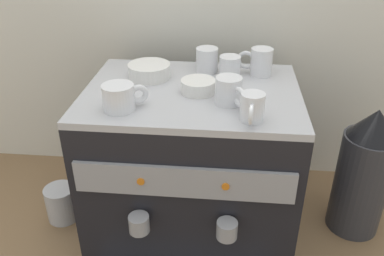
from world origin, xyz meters
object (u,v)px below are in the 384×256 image
object	(u,v)px
ceramic_cup_2	(120,97)
ceramic_cup_3	(229,91)
ceramic_cup_0	(230,66)
ceramic_cup_5	(206,60)
ceramic_bowl_1	(149,71)
ceramic_cup_1	(252,108)
ceramic_bowl_0	(198,86)
milk_pitcher	(62,203)
coffee_grinder	(363,173)
espresso_machine	(192,162)
ceramic_cup_4	(260,62)

from	to	relation	value
ceramic_cup_2	ceramic_cup_3	size ratio (longest dim) A/B	1.16
ceramic_cup_0	ceramic_cup_5	bearing A→B (deg)	152.85
ceramic_cup_0	ceramic_bowl_1	size ratio (longest dim) A/B	0.77
ceramic_cup_1	ceramic_bowl_0	bearing A→B (deg)	132.69
ceramic_cup_2	milk_pitcher	world-z (taller)	ceramic_cup_2
ceramic_cup_1	ceramic_bowl_0	xyz separation A→B (m)	(-0.14, 0.16, -0.02)
ceramic_cup_0	ceramic_cup_3	bearing A→B (deg)	-89.30
ceramic_bowl_0	milk_pitcher	distance (m)	0.65
coffee_grinder	ceramic_cup_5	bearing A→B (deg)	167.45
ceramic_bowl_0	espresso_machine	bearing A→B (deg)	151.62
ceramic_cup_2	ceramic_bowl_1	size ratio (longest dim) A/B	0.89
ceramic_cup_3	ceramic_bowl_1	xyz separation A→B (m)	(-0.25, 0.16, -0.02)
ceramic_cup_2	coffee_grinder	xyz separation A→B (m)	(0.72, 0.17, -0.32)
ceramic_cup_0	ceramic_cup_2	bearing A→B (deg)	-137.71
ceramic_cup_1	coffee_grinder	size ratio (longest dim) A/B	0.22
ceramic_cup_5	espresso_machine	bearing A→B (deg)	-101.49
ceramic_cup_4	ceramic_bowl_0	size ratio (longest dim) A/B	1.12
ceramic_bowl_1	ceramic_cup_0	bearing A→B (deg)	7.30
ceramic_cup_4	coffee_grinder	bearing A→B (deg)	-16.37
ceramic_cup_0	ceramic_bowl_0	world-z (taller)	ceramic_cup_0
ceramic_cup_5	ceramic_bowl_1	distance (m)	0.18
ceramic_cup_0	ceramic_cup_2	distance (m)	0.37
ceramic_cup_1	ceramic_cup_5	bearing A→B (deg)	112.52
ceramic_cup_5	ceramic_bowl_1	world-z (taller)	ceramic_cup_5
ceramic_cup_3	coffee_grinder	distance (m)	0.55
ceramic_cup_1	ceramic_cup_3	xyz separation A→B (m)	(-0.06, 0.09, 0.00)
ceramic_cup_3	coffee_grinder	size ratio (longest dim) A/B	0.23
ceramic_cup_1	ceramic_bowl_1	distance (m)	0.39
ceramic_cup_1	ceramic_cup_4	xyz separation A→B (m)	(0.03, 0.31, 0.01)
coffee_grinder	milk_pitcher	distance (m)	1.01
milk_pitcher	ceramic_bowl_1	bearing A→B (deg)	18.74
ceramic_bowl_0	coffee_grinder	size ratio (longest dim) A/B	0.22
ceramic_cup_2	ceramic_bowl_0	world-z (taller)	ceramic_cup_2
ceramic_cup_0	ceramic_bowl_0	bearing A→B (deg)	-124.32
espresso_machine	ceramic_cup_0	bearing A→B (deg)	47.71
ceramic_cup_4	milk_pitcher	distance (m)	0.82
ceramic_cup_3	ceramic_bowl_0	size ratio (longest dim) A/B	1.01
ceramic_cup_0	ceramic_cup_5	size ratio (longest dim) A/B	0.95
ceramic_cup_3	ceramic_bowl_0	world-z (taller)	ceramic_cup_3
ceramic_bowl_0	milk_pitcher	bearing A→B (deg)	-178.65
espresso_machine	ceramic_cup_3	world-z (taller)	ceramic_cup_3
ceramic_cup_0	coffee_grinder	bearing A→B (deg)	-9.88
ceramic_cup_1	ceramic_cup_3	size ratio (longest dim) A/B	0.98
ceramic_cup_3	ceramic_cup_4	world-z (taller)	ceramic_cup_4
ceramic_bowl_1	ceramic_cup_5	bearing A→B (deg)	22.08
ceramic_cup_5	ceramic_cup_2	bearing A→B (deg)	-125.05
ceramic_cup_0	ceramic_cup_4	size ratio (longest dim) A/B	0.91
ceramic_cup_2	ceramic_bowl_0	xyz separation A→B (m)	(0.19, 0.13, -0.02)
ceramic_bowl_0	coffee_grinder	distance (m)	0.61
ceramic_cup_4	espresso_machine	bearing A→B (deg)	-144.49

